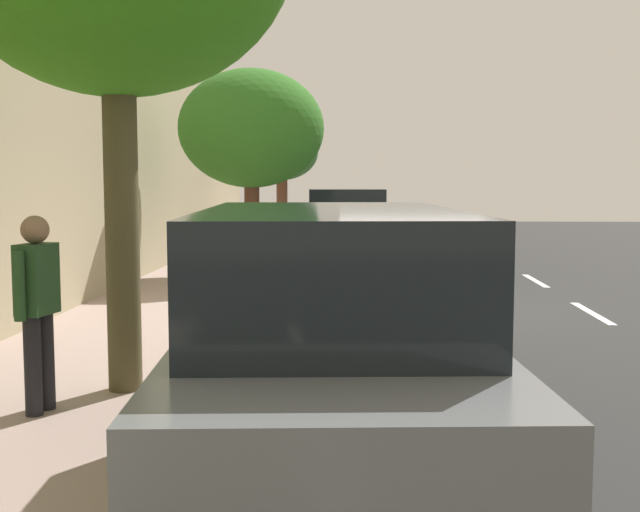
# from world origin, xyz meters

# --- Properties ---
(ground) EXTENTS (56.48, 56.48, 0.00)m
(ground) POSITION_xyz_m (0.00, 0.00, 0.00)
(ground) COLOR #2B2B2B
(sidewalk) EXTENTS (3.14, 35.30, 0.13)m
(sidewalk) POSITION_xyz_m (3.91, 0.00, 0.07)
(sidewalk) COLOR #B3978E
(sidewalk) RESTS_ON ground
(curb_edge) EXTENTS (0.16, 35.30, 0.13)m
(curb_edge) POSITION_xyz_m (2.26, 0.00, 0.07)
(curb_edge) COLOR gray
(curb_edge) RESTS_ON ground
(lane_stripe_centre) EXTENTS (0.14, 35.80, 0.01)m
(lane_stripe_centre) POSITION_xyz_m (-2.89, 0.25, 0.00)
(lane_stripe_centre) COLOR white
(lane_stripe_centre) RESTS_ON ground
(lane_stripe_bike_edge) EXTENTS (0.12, 35.30, 0.01)m
(lane_stripe_bike_edge) POSITION_xyz_m (0.79, 0.00, 0.00)
(lane_stripe_bike_edge) COLOR white
(lane_stripe_bike_edge) RESTS_ON ground
(building_facade) EXTENTS (0.50, 35.30, 5.95)m
(building_facade) POSITION_xyz_m (5.73, 0.00, 2.97)
(building_facade) COLOR tan
(building_facade) RESTS_ON ground
(parked_sedan_silver_nearest) EXTENTS (2.04, 4.50, 1.52)m
(parked_sedan_silver_nearest) POSITION_xyz_m (1.09, -12.42, 0.75)
(parked_sedan_silver_nearest) COLOR #B7BABF
(parked_sedan_silver_nearest) RESTS_ON ground
(parked_pickup_green_second) EXTENTS (2.30, 5.42, 1.95)m
(parked_pickup_green_second) POSITION_xyz_m (1.26, -6.10, 0.90)
(parked_pickup_green_second) COLOR #1E512D
(parked_pickup_green_second) RESTS_ON ground
(parked_suv_grey_mid) EXTENTS (2.22, 4.82, 1.99)m
(parked_suv_grey_mid) POSITION_xyz_m (1.15, 8.08, 1.03)
(parked_suv_grey_mid) COLOR slate
(parked_suv_grey_mid) RESTS_ON ground
(bicycle_at_curb) EXTENTS (1.46, 1.09, 0.80)m
(bicycle_at_curb) POSITION_xyz_m (1.80, 0.91, 0.39)
(bicycle_at_curb) COLOR black
(bicycle_at_curb) RESTS_ON ground
(cyclist_with_backpack) EXTENTS (0.53, 0.55, 1.64)m
(cyclist_with_backpack) POSITION_xyz_m (2.02, 0.48, 0.99)
(cyclist_with_backpack) COLOR #C6B284
(cyclist_with_backpack) RESTS_ON ground
(street_tree_near_cyclist) EXTENTS (2.21, 2.21, 3.76)m
(street_tree_near_cyclist) POSITION_xyz_m (3.23, -10.96, 2.97)
(street_tree_near_cyclist) COLOR brown
(street_tree_near_cyclist) RESTS_ON sidewalk
(street_tree_mid_block) EXTENTS (3.12, 3.12, 4.40)m
(street_tree_mid_block) POSITION_xyz_m (3.23, -3.89, 3.24)
(street_tree_mid_block) COLOR brown
(street_tree_mid_block) RESTS_ON sidewalk
(pedestrian_on_phone) EXTENTS (0.30, 0.61, 1.74)m
(pedestrian_on_phone) POSITION_xyz_m (3.76, 6.61, 1.12)
(pedestrian_on_phone) COLOR black
(pedestrian_on_phone) RESTS_ON sidewalk
(fire_hydrant) EXTENTS (0.22, 0.22, 0.84)m
(fire_hydrant) POSITION_xyz_m (2.69, 3.71, 0.56)
(fire_hydrant) COLOR red
(fire_hydrant) RESTS_ON sidewalk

